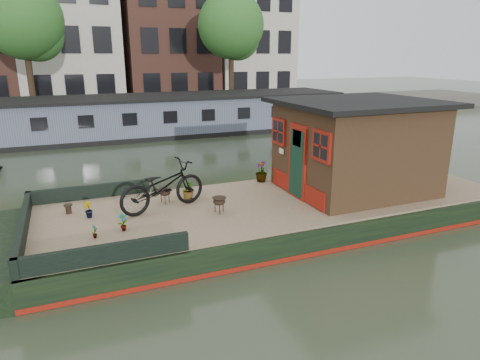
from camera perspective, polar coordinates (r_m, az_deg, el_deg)
name	(u,v)px	position (r m, az deg, el deg)	size (l,w,h in m)	color
ground	(281,223)	(11.19, 5.47, -5.72)	(120.00, 120.00, 0.00)	#27311F
houseboat_hull	(233,220)	(10.57, -0.94, -5.40)	(14.01, 4.02, 0.60)	black
houseboat_deck	(281,200)	(10.97, 5.55, -2.69)	(11.80, 3.80, 0.05)	#9A7A5F
bow_bulwark	(68,221)	(9.75, -21.95, -5.09)	(3.00, 4.00, 0.35)	black
cabin	(356,145)	(11.80, 15.20, 4.47)	(4.00, 3.50, 2.42)	#302013
bicycle	(163,186)	(10.21, -10.28, -0.82)	(0.76, 2.18, 1.15)	black
potted_plant_a	(123,222)	(9.26, -15.35, -5.43)	(0.21, 0.14, 0.39)	brown
potted_plant_b	(88,210)	(10.24, -19.60, -3.75)	(0.20, 0.16, 0.37)	brown
potted_plant_c	(188,190)	(10.94, -7.00, -1.30)	(0.44, 0.38, 0.49)	#A94D31
potted_plant_d	(261,171)	(12.37, 2.87, 1.18)	(0.35, 0.35, 0.62)	brown
potted_plant_e	(95,231)	(9.09, -18.82, -6.48)	(0.16, 0.11, 0.30)	#A33B2F
brazier_front	(219,205)	(9.95, -2.78, -3.36)	(0.35, 0.35, 0.38)	black
brazier_rear	(165,196)	(10.75, -9.97, -2.08)	(0.34, 0.34, 0.37)	black
bollard_port	(68,209)	(10.68, -21.90, -3.61)	(0.19, 0.19, 0.22)	black
bollard_stbd	(38,264)	(8.23, -25.38, -10.08)	(0.17, 0.17, 0.19)	black
far_houseboat	(162,117)	(23.88, -10.38, 8.32)	(20.40, 4.40, 2.11)	slate
quay	(142,112)	(30.28, -12.98, 8.83)	(60.00, 6.00, 0.90)	#47443F
townhouse_row	(122,6)	(37.18, -15.49, 21.50)	(27.25, 8.00, 16.50)	brown
tree_left	(26,23)	(28.31, -26.64, 18.16)	(4.40, 4.40, 7.40)	#332316
tree_right	(233,28)	(30.35, -1.00, 19.55)	(4.40, 4.40, 7.40)	#332316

